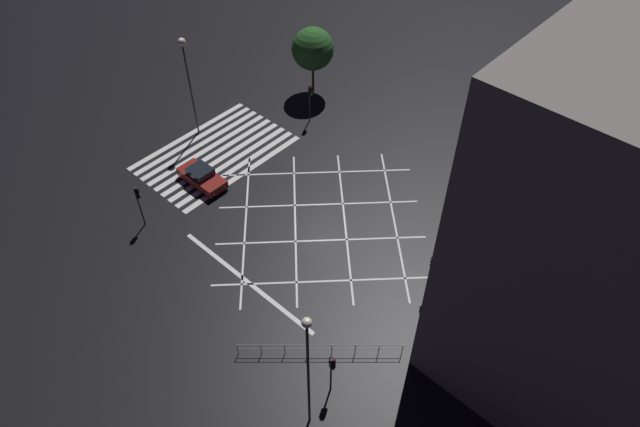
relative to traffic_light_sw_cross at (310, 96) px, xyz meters
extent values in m
plane|color=black|center=(8.63, 9.00, -2.61)|extent=(200.00, 200.00, 0.00)
cube|color=silver|center=(8.63, 0.78, -2.61)|extent=(12.37, 0.50, 0.01)
cube|color=silver|center=(8.63, -0.12, -2.61)|extent=(12.37, 0.50, 0.01)
cube|color=silver|center=(8.63, -1.02, -2.61)|extent=(12.37, 0.50, 0.01)
cube|color=silver|center=(8.63, -1.92, -2.61)|extent=(12.37, 0.50, 0.01)
cube|color=silver|center=(8.63, -2.82, -2.61)|extent=(12.37, 0.50, 0.01)
cube|color=silver|center=(8.63, -3.72, -2.61)|extent=(12.37, 0.50, 0.01)
cube|color=silver|center=(8.63, -4.62, -2.61)|extent=(12.37, 0.50, 0.01)
cube|color=silver|center=(8.63, -5.52, -2.61)|extent=(12.37, 0.50, 0.01)
cube|color=silver|center=(8.63, -6.42, -2.61)|extent=(12.37, 0.50, 0.01)
cube|color=silver|center=(12.51, 5.11, -2.61)|extent=(10.79, 10.79, 0.01)
cube|color=silver|center=(4.74, 5.11, -2.61)|extent=(10.79, 10.79, 0.01)
cube|color=silver|center=(9.92, 7.70, -2.61)|extent=(10.79, 10.79, 0.01)
cube|color=silver|center=(7.33, 7.70, -2.61)|extent=(10.79, 10.79, 0.01)
cube|color=silver|center=(7.33, 10.29, -2.61)|extent=(10.79, 10.79, 0.01)
cube|color=silver|center=(9.92, 10.29, -2.61)|extent=(10.79, 10.79, 0.01)
cube|color=silver|center=(4.74, 12.89, -2.61)|extent=(10.79, 10.79, 0.01)
cube|color=silver|center=(12.51, 12.89, -2.61)|extent=(10.79, 10.79, 0.01)
cube|color=silver|center=(16.00, 9.00, -2.61)|extent=(0.30, 12.37, 0.01)
cube|color=beige|center=(3.60, 26.41, -0.61)|extent=(0.06, 1.40, 1.80)
cube|color=black|center=(3.60, 22.63, -0.61)|extent=(0.06, 1.40, 1.80)
cube|color=black|center=(3.60, 26.41, 2.72)|extent=(0.06, 1.40, 1.80)
cube|color=black|center=(3.60, 22.63, 2.72)|extent=(0.06, 1.40, 1.80)
cube|color=black|center=(3.60, 26.41, 6.04)|extent=(0.06, 1.40, 1.80)
cube|color=beige|center=(3.60, 22.63, 6.04)|extent=(0.06, 1.40, 1.80)
cube|color=beige|center=(3.60, 22.63, 9.37)|extent=(0.06, 1.40, 1.80)
cube|color=black|center=(3.60, 22.63, 12.70)|extent=(0.06, 1.40, 1.80)
cube|color=black|center=(3.60, 22.63, 16.03)|extent=(0.06, 1.40, 1.80)
cylinder|color=#2D2D30|center=(0.00, -0.09, -0.79)|extent=(0.11, 0.11, 3.65)
cube|color=black|center=(0.00, 0.04, 0.54)|extent=(0.28, 0.16, 0.90)
sphere|color=black|center=(0.00, 0.15, 0.84)|extent=(0.18, 0.18, 0.18)
sphere|color=black|center=(0.00, 0.15, 0.54)|extent=(0.18, 0.18, 0.18)
sphere|color=green|center=(0.00, 0.15, 0.24)|extent=(0.18, 0.18, 0.18)
cube|color=black|center=(0.00, -0.05, 0.54)|extent=(0.36, 0.02, 0.98)
cylinder|color=#2D2D30|center=(17.45, -0.38, -0.81)|extent=(0.11, 0.11, 3.61)
cube|color=black|center=(17.32, -0.38, 0.50)|extent=(0.16, 0.28, 0.90)
sphere|color=black|center=(17.21, -0.38, 0.80)|extent=(0.18, 0.18, 0.18)
sphere|color=black|center=(17.21, -0.38, 0.50)|extent=(0.18, 0.18, 0.18)
sphere|color=green|center=(17.21, -0.38, 0.20)|extent=(0.18, 0.18, 0.18)
cube|color=black|center=(17.41, -0.38, 0.50)|extent=(0.02, 0.36, 0.98)
cylinder|color=#2D2D30|center=(-0.40, 18.80, -0.52)|extent=(0.11, 0.11, 4.18)
cylinder|color=#2D2D30|center=(-0.40, 17.75, 1.41)|extent=(0.09, 2.10, 0.09)
cube|color=black|center=(-0.40, 16.70, 0.96)|extent=(0.28, 0.16, 0.90)
sphere|color=red|center=(-0.40, 16.59, 1.26)|extent=(0.18, 0.18, 0.18)
sphere|color=black|center=(-0.40, 16.59, 0.96)|extent=(0.18, 0.18, 0.18)
sphere|color=black|center=(-0.40, 16.59, 0.66)|extent=(0.18, 0.18, 0.18)
cube|color=black|center=(-0.40, 16.79, 0.96)|extent=(0.36, 0.02, 0.98)
cylinder|color=#2D2D30|center=(8.46, 18.55, -0.92)|extent=(0.11, 0.11, 3.38)
cube|color=black|center=(8.46, 18.42, 0.27)|extent=(0.28, 0.16, 0.90)
sphere|color=black|center=(8.46, 18.31, 0.57)|extent=(0.18, 0.18, 0.18)
sphere|color=black|center=(8.46, 18.31, 0.27)|extent=(0.18, 0.18, 0.18)
sphere|color=green|center=(8.46, 18.31, -0.03)|extent=(0.18, 0.18, 0.18)
cube|color=black|center=(8.46, 18.51, 0.27)|extent=(0.36, 0.02, 0.98)
cylinder|color=#2D2D30|center=(18.05, 18.40, -0.97)|extent=(0.11, 0.11, 3.29)
cube|color=black|center=(17.91, 18.40, 0.18)|extent=(0.16, 0.28, 0.90)
sphere|color=red|center=(17.80, 18.40, 0.48)|extent=(0.18, 0.18, 0.18)
sphere|color=black|center=(17.80, 18.40, 0.18)|extent=(0.18, 0.18, 0.18)
sphere|color=black|center=(17.80, 18.40, -0.12)|extent=(0.18, 0.18, 0.18)
cube|color=black|center=(18.00, 18.40, 0.18)|extent=(0.02, 0.36, 0.98)
cylinder|color=#2D2D30|center=(7.74, -6.11, 1.59)|extent=(0.14, 0.14, 8.40)
sphere|color=#F4EAC6|center=(7.74, -6.11, 5.98)|extent=(0.63, 0.63, 0.63)
cylinder|color=#2D2D30|center=(20.18, 18.75, 2.12)|extent=(0.14, 0.14, 9.45)
sphere|color=#F4EAC6|center=(20.18, 18.75, 6.99)|extent=(0.49, 0.49, 0.49)
cylinder|color=#38281C|center=(-3.68, -3.09, -1.15)|extent=(0.22, 0.22, 2.93)
sphere|color=#285B23|center=(-3.68, -3.09, 1.75)|extent=(3.83, 3.83, 3.83)
cube|color=maroon|center=(11.72, -0.70, -2.07)|extent=(1.81, 4.15, 0.67)
cube|color=black|center=(11.72, -0.81, -1.46)|extent=(1.59, 1.74, 0.55)
sphere|color=white|center=(11.16, 1.32, -2.13)|extent=(0.16, 0.16, 0.16)
sphere|color=white|center=(12.28, 1.32, -2.13)|extent=(0.16, 0.16, 0.16)
cylinder|color=black|center=(10.93, 0.59, -2.26)|extent=(0.20, 0.69, 0.69)
cylinder|color=black|center=(12.50, 0.59, -2.26)|extent=(0.20, 0.69, 0.69)
cylinder|color=black|center=(10.93, -1.99, -2.26)|extent=(0.20, 0.69, 0.69)
cylinder|color=black|center=(12.50, -1.99, -2.26)|extent=(0.20, 0.69, 0.69)
cylinder|color=gray|center=(20.07, 12.76, -2.09)|extent=(0.05, 0.05, 1.05)
cylinder|color=gray|center=(19.12, 13.80, -2.09)|extent=(0.05, 0.05, 1.05)
cylinder|color=gray|center=(18.17, 14.84, -2.09)|extent=(0.05, 0.05, 1.05)
cylinder|color=gray|center=(17.23, 15.88, -2.09)|extent=(0.05, 0.05, 1.05)
cylinder|color=gray|center=(16.28, 16.92, -2.09)|extent=(0.05, 0.05, 1.05)
cylinder|color=gray|center=(15.33, 17.96, -2.09)|extent=(0.05, 0.05, 1.05)
cylinder|color=gray|center=(14.39, 19.00, -2.09)|extent=(0.05, 0.05, 1.05)
cylinder|color=gray|center=(13.44, 20.04, -2.09)|extent=(0.05, 0.05, 1.05)
cylinder|color=gray|center=(16.75, 16.40, -1.60)|extent=(6.66, 7.30, 0.04)
cylinder|color=gray|center=(16.75, 16.40, -2.03)|extent=(6.66, 7.30, 0.04)
camera|label=1|loc=(30.02, 28.49, 27.93)|focal=32.00mm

